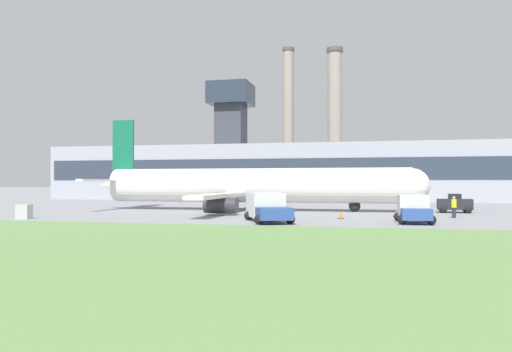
{
  "coord_description": "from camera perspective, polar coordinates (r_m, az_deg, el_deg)",
  "views": [
    {
      "loc": [
        15.54,
        -50.32,
        2.95
      ],
      "look_at": [
        4.05,
        -0.06,
        3.57
      ],
      "focal_mm": 35.0,
      "sensor_mm": 36.0,
      "label": 1
    }
  ],
  "objects": [
    {
      "name": "ground_plane",
      "position": [
        52.75,
        -4.29,
        -3.89
      ],
      "size": [
        400.0,
        400.0,
        0.0
      ],
      "primitive_type": "plane",
      "color": "gray"
    },
    {
      "name": "smokestack_right",
      "position": [
        112.05,
        8.99,
        6.24
      ],
      "size": [
        3.58,
        3.58,
        32.61
      ],
      "color": "gray",
      "rests_on": "ground_plane"
    },
    {
      "name": "utility_cabinet",
      "position": [
        43.88,
        -24.97,
        -3.72
      ],
      "size": [
        1.09,
        0.72,
        1.16
      ],
      "color": "#B2B7B2",
      "rests_on": "ground_plane"
    },
    {
      "name": "traffic_cone_near_nose",
      "position": [
        40.71,
        9.69,
        -4.48
      ],
      "size": [
        0.52,
        0.52,
        0.55
      ],
      "color": "black",
      "rests_on": "ground_plane"
    },
    {
      "name": "baggage_truck",
      "position": [
        37.79,
        17.56,
        -3.64
      ],
      "size": [
        2.7,
        4.2,
        2.0
      ],
      "color": "#2D4C93",
      "rests_on": "ground_plane"
    },
    {
      "name": "fuel_truck",
      "position": [
        37.16,
        1.28,
        -3.59
      ],
      "size": [
        4.49,
        6.23,
        2.12
      ],
      "color": "#2D4C93",
      "rests_on": "ground_plane"
    },
    {
      "name": "pushback_tug",
      "position": [
        51.59,
        21.76,
        -3.03
      ],
      "size": [
        3.16,
        2.34,
        1.81
      ],
      "color": "#232328",
      "rests_on": "ground_plane"
    },
    {
      "name": "airplane",
      "position": [
        51.68,
        -0.61,
        -1.13
      ],
      "size": [
        34.87,
        28.4,
        9.76
      ],
      "color": "white",
      "rests_on": "ground_plane"
    },
    {
      "name": "smokestack_left",
      "position": [
        113.62,
        3.73,
        6.3
      ],
      "size": [
        2.72,
        2.72,
        33.33
      ],
      "color": "gray",
      "rests_on": "ground_plane"
    },
    {
      "name": "terminal_building",
      "position": [
        82.9,
        1.71,
        0.72
      ],
      "size": [
        77.02,
        10.14,
        19.66
      ],
      "color": "#9EA3AD",
      "rests_on": "ground_plane"
    },
    {
      "name": "traffic_cone_wingtip",
      "position": [
        44.45,
        15.77,
        -4.17
      ],
      "size": [
        0.66,
        0.66,
        0.51
      ],
      "color": "black",
      "rests_on": "ground_plane"
    },
    {
      "name": "ground_crew_person",
      "position": [
        43.92,
        21.69,
        -3.31
      ],
      "size": [
        0.49,
        0.49,
        1.77
      ],
      "color": "#23283D",
      "rests_on": "ground_plane"
    }
  ]
}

